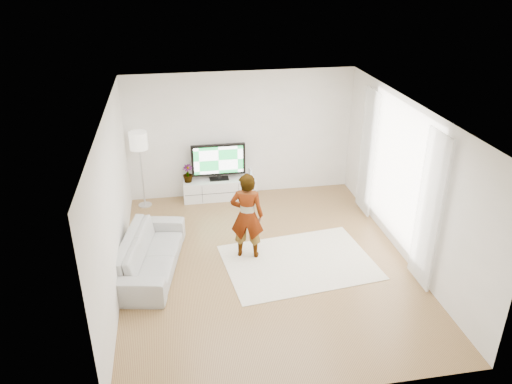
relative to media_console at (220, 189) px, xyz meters
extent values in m
plane|color=#9D7C47|center=(0.54, -2.76, -0.23)|extent=(6.00, 6.00, 0.00)
plane|color=white|center=(0.54, -2.76, 2.57)|extent=(6.00, 6.00, 0.00)
cube|color=white|center=(-1.96, -2.76, 1.17)|extent=(0.02, 6.00, 2.80)
cube|color=white|center=(3.04, -2.76, 1.17)|extent=(0.02, 6.00, 2.80)
cube|color=white|center=(0.54, 0.24, 1.17)|extent=(5.00, 0.02, 2.80)
cube|color=white|center=(0.54, -5.76, 1.17)|extent=(5.00, 0.02, 2.80)
cube|color=white|center=(3.02, -2.46, 1.22)|extent=(0.01, 2.60, 2.50)
cube|color=white|center=(2.94, -3.76, 1.12)|extent=(0.04, 0.70, 2.60)
cube|color=white|center=(2.94, -1.16, 1.12)|extent=(0.04, 0.70, 2.60)
cube|color=white|center=(0.00, 0.00, 0.00)|extent=(1.62, 0.45, 0.45)
cube|color=black|center=(0.00, -0.23, 0.00)|extent=(1.57, 0.00, 0.01)
cube|color=black|center=(-0.40, -0.23, 0.00)|extent=(0.01, 0.00, 0.40)
cube|color=black|center=(0.40, -0.23, 0.00)|extent=(0.01, 0.00, 0.40)
cube|color=black|center=(0.00, 0.03, 0.24)|extent=(0.42, 0.23, 0.02)
cube|color=black|center=(0.00, 0.03, 0.29)|extent=(0.08, 0.05, 0.08)
cube|color=black|center=(0.00, 0.03, 0.69)|extent=(1.19, 0.06, 0.72)
cube|color=green|center=(0.00, -0.01, 0.69)|extent=(1.08, 0.01, 0.61)
cube|color=white|center=(0.71, 0.00, 0.33)|extent=(0.07, 0.16, 0.22)
cube|color=#4CB2FF|center=(0.71, -0.08, 0.35)|extent=(0.01, 0.00, 0.12)
imported|color=#3F7238|center=(-0.69, 0.00, 0.43)|extent=(0.27, 0.27, 0.40)
cube|color=#F0E8CC|center=(1.12, -2.85, -0.22)|extent=(2.79, 2.15, 0.01)
imported|color=#334772|center=(0.24, -2.46, 0.60)|extent=(0.67, 0.53, 1.62)
imported|color=#A6A6A1|center=(-1.48, -2.61, 0.10)|extent=(1.27, 2.35, 0.65)
cylinder|color=silver|center=(-1.66, -0.09, -0.22)|extent=(0.29, 0.29, 0.02)
cylinder|color=silver|center=(-1.66, -0.09, 0.44)|extent=(0.04, 0.04, 1.30)
cylinder|color=white|center=(-1.66, -0.09, 1.28)|extent=(0.38, 0.38, 0.36)
camera|label=1|loc=(-0.92, -10.13, 4.78)|focal=35.00mm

